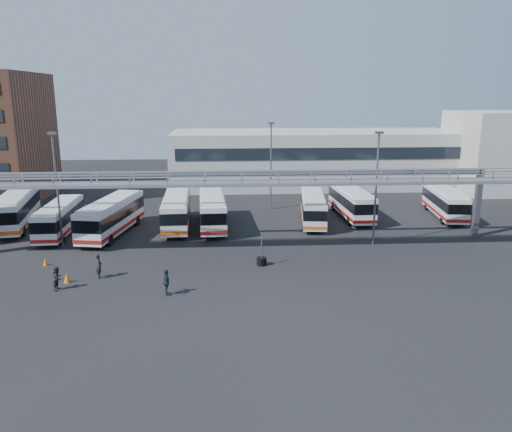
{
  "coord_description": "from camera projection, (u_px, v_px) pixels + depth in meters",
  "views": [
    {
      "loc": [
        -1.32,
        -35.77,
        13.33
      ],
      "look_at": [
        1.26,
        6.0,
        3.08
      ],
      "focal_mm": 35.0,
      "sensor_mm": 36.0,
      "label": 1
    }
  ],
  "objects": [
    {
      "name": "bus_0",
      "position": [
        16.0,
        209.0,
        50.87
      ],
      "size": [
        4.68,
        11.83,
        3.51
      ],
      "rotation": [
        0.0,
        0.0,
        0.18
      ],
      "color": "silver",
      "rests_on": "ground"
    },
    {
      "name": "light_pole_back",
      "position": [
        271.0,
        161.0,
        58.13
      ],
      "size": [
        0.7,
        0.35,
        10.21
      ],
      "color": "#4C4F54",
      "rests_on": "ground"
    },
    {
      "name": "bus_9",
      "position": [
        445.0,
        202.0,
        55.3
      ],
      "size": [
        3.8,
        10.58,
        3.14
      ],
      "rotation": [
        0.0,
        0.0,
        -0.14
      ],
      "color": "silver",
      "rests_on": "ground"
    },
    {
      "name": "bus_6",
      "position": [
        313.0,
        207.0,
        52.67
      ],
      "size": [
        3.61,
        10.34,
        3.07
      ],
      "rotation": [
        0.0,
        0.0,
        -0.13
      ],
      "color": "silver",
      "rests_on": "ground"
    },
    {
      "name": "tire_stack",
      "position": [
        262.0,
        260.0,
        39.88
      ],
      "size": [
        0.8,
        0.8,
        2.28
      ],
      "color": "black",
      "rests_on": "ground"
    },
    {
      "name": "warehouse",
      "position": [
        314.0,
        158.0,
        74.54
      ],
      "size": [
        42.0,
        14.0,
        8.0
      ],
      "primitive_type": "cube",
      "color": "#9E9E99",
      "rests_on": "ground"
    },
    {
      "name": "bus_4",
      "position": [
        212.0,
        209.0,
        51.14
      ],
      "size": [
        3.08,
        11.09,
        3.33
      ],
      "rotation": [
        0.0,
        0.0,
        0.05
      ],
      "color": "silver",
      "rests_on": "ground"
    },
    {
      "name": "bus_1",
      "position": [
        59.0,
        218.0,
        48.26
      ],
      "size": [
        2.69,
        10.22,
        3.08
      ],
      "rotation": [
        0.0,
        0.0,
        0.03
      ],
      "color": "silver",
      "rests_on": "ground"
    },
    {
      "name": "pedestrian_a",
      "position": [
        99.0,
        266.0,
        36.96
      ],
      "size": [
        0.61,
        0.78,
        1.89
      ],
      "primitive_type": "imported",
      "rotation": [
        0.0,
        0.0,
        1.82
      ],
      "color": "black",
      "rests_on": "ground"
    },
    {
      "name": "pedestrian_b",
      "position": [
        58.0,
        278.0,
        34.77
      ],
      "size": [
        0.77,
        0.92,
        1.69
      ],
      "primitive_type": "imported",
      "rotation": [
        0.0,
        0.0,
        1.4
      ],
      "color": "#27202C",
      "rests_on": "ground"
    },
    {
      "name": "building_right",
      "position": [
        506.0,
        152.0,
        69.92
      ],
      "size": [
        14.0,
        12.0,
        11.0
      ],
      "primitive_type": "cube",
      "color": "#B2B2AD",
      "rests_on": "ground"
    },
    {
      "name": "bus_2",
      "position": [
        112.0,
        215.0,
        48.27
      ],
      "size": [
        4.54,
        11.65,
        3.46
      ],
      "rotation": [
        0.0,
        0.0,
        -0.17
      ],
      "color": "silver",
      "rests_on": "ground"
    },
    {
      "name": "bus_3",
      "position": [
        177.0,
        210.0,
        50.99
      ],
      "size": [
        3.0,
        11.05,
        3.33
      ],
      "rotation": [
        0.0,
        0.0,
        0.04
      ],
      "color": "silver",
      "rests_on": "ground"
    },
    {
      "name": "light_pole_mid",
      "position": [
        376.0,
        183.0,
        44.07
      ],
      "size": [
        0.7,
        0.35,
        10.21
      ],
      "color": "#4C4F54",
      "rests_on": "ground"
    },
    {
      "name": "light_pole_left",
      "position": [
        57.0,
        184.0,
        43.36
      ],
      "size": [
        0.7,
        0.35,
        10.21
      ],
      "color": "#4C4F54",
      "rests_on": "ground"
    },
    {
      "name": "bus_7",
      "position": [
        351.0,
        201.0,
        55.08
      ],
      "size": [
        2.85,
        10.81,
        3.26
      ],
      "rotation": [
        0.0,
        0.0,
        0.03
      ],
      "color": "silver",
      "rests_on": "ground"
    },
    {
      "name": "gantry",
      "position": [
        241.0,
        189.0,
        42.31
      ],
      "size": [
        51.4,
        5.15,
        7.1
      ],
      "color": "#919499",
      "rests_on": "ground"
    },
    {
      "name": "pedestrian_d",
      "position": [
        167.0,
        282.0,
        33.8
      ],
      "size": [
        0.66,
        1.14,
        1.83
      ],
      "primitive_type": "imported",
      "rotation": [
        0.0,
        0.0,
        1.78
      ],
      "color": "#19272D",
      "rests_on": "ground"
    },
    {
      "name": "ground",
      "position": [
        244.0,
        274.0,
        37.93
      ],
      "size": [
        140.0,
        140.0,
        0.0
      ],
      "primitive_type": "plane",
      "color": "black",
      "rests_on": "ground"
    },
    {
      "name": "cone_right",
      "position": [
        45.0,
        262.0,
        39.85
      ],
      "size": [
        0.52,
        0.52,
        0.63
      ],
      "primitive_type": "cone",
      "rotation": [
        0.0,
        0.0,
        0.42
      ],
      "color": "orange",
      "rests_on": "ground"
    },
    {
      "name": "cone_left",
      "position": [
        67.0,
        278.0,
        36.2
      ],
      "size": [
        0.55,
        0.55,
        0.75
      ],
      "primitive_type": "cone",
      "rotation": [
        0.0,
        0.0,
        0.18
      ],
      "color": "orange",
      "rests_on": "ground"
    }
  ]
}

